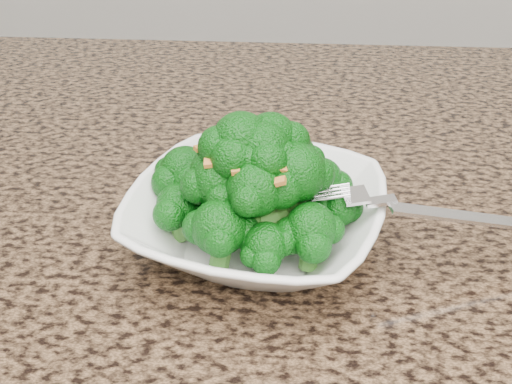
# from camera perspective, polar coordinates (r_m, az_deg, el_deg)

# --- Properties ---
(granite_counter) EXTENTS (1.64, 1.04, 0.03)m
(granite_counter) POSITION_cam_1_polar(r_m,az_deg,el_deg) (0.53, -8.88, -7.21)
(granite_counter) COLOR brown
(granite_counter) RESTS_ON cabinet
(bowl) EXTENTS (0.24, 0.24, 0.05)m
(bowl) POSITION_cam_1_polar(r_m,az_deg,el_deg) (0.51, -0.00, -2.40)
(bowl) COLOR white
(bowl) RESTS_ON granite_counter
(broccoli_pile) EXTENTS (0.18, 0.18, 0.08)m
(broccoli_pile) POSITION_cam_1_polar(r_m,az_deg,el_deg) (0.48, -0.00, 3.86)
(broccoli_pile) COLOR #09560C
(broccoli_pile) RESTS_ON bowl
(garlic_topping) EXTENTS (0.11, 0.11, 0.01)m
(garlic_topping) POSITION_cam_1_polar(r_m,az_deg,el_deg) (0.46, -0.00, 8.46)
(garlic_topping) COLOR orange
(garlic_topping) RESTS_ON broccoli_pile
(fork) EXTENTS (0.19, 0.06, 0.01)m
(fork) POSITION_cam_1_polar(r_m,az_deg,el_deg) (0.49, 11.51, -0.79)
(fork) COLOR silver
(fork) RESTS_ON bowl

